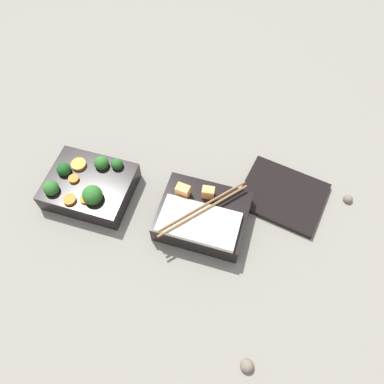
# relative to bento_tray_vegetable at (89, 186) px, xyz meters

# --- Properties ---
(ground_plane) EXTENTS (3.00, 3.00, 0.00)m
(ground_plane) POSITION_rel_bento_tray_vegetable_xyz_m (0.13, -0.00, -0.03)
(ground_plane) COLOR gray
(bento_tray_vegetable) EXTENTS (0.19, 0.15, 0.08)m
(bento_tray_vegetable) POSITION_rel_bento_tray_vegetable_xyz_m (0.00, 0.00, 0.00)
(bento_tray_vegetable) COLOR black
(bento_tray_vegetable) RESTS_ON ground_plane
(bento_tray_rice) EXTENTS (0.19, 0.17, 0.08)m
(bento_tray_rice) POSITION_rel_bento_tray_vegetable_xyz_m (0.26, -0.00, -0.00)
(bento_tray_rice) COLOR black
(bento_tray_rice) RESTS_ON ground_plane
(bento_lid) EXTENTS (0.21, 0.18, 0.01)m
(bento_lid) POSITION_rel_bento_tray_vegetable_xyz_m (0.42, 0.11, -0.02)
(bento_lid) COLOR black
(bento_lid) RESTS_ON ground_plane
(pebble_0) EXTENTS (0.02, 0.02, 0.02)m
(pebble_0) POSITION_rel_bento_tray_vegetable_xyz_m (0.56, 0.15, -0.02)
(pebble_0) COLOR #7A6B5B
(pebble_0) RESTS_ON ground_plane
(pebble_1) EXTENTS (0.02, 0.02, 0.02)m
(pebble_1) POSITION_rel_bento_tray_vegetable_xyz_m (0.42, -0.26, -0.02)
(pebble_1) COLOR #7A6B5B
(pebble_1) RESTS_ON ground_plane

